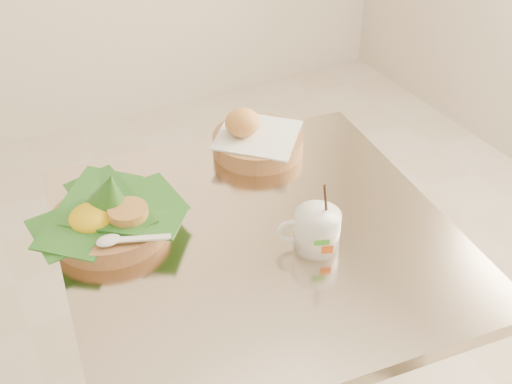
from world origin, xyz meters
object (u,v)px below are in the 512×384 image
bread_basket (255,139)px  coffee_mug (316,229)px  cafe_table (258,316)px  rice_basket (109,216)px

bread_basket → coffee_mug: (-0.05, -0.33, 0.01)m
cafe_table → coffee_mug: bearing=-46.4°
cafe_table → coffee_mug: coffee_mug is taller
cafe_table → coffee_mug: size_ratio=5.46×
rice_basket → bread_basket: 0.38m
rice_basket → cafe_table: bearing=-29.2°
cafe_table → coffee_mug: 0.28m
cafe_table → bread_basket: size_ratio=3.29×
cafe_table → coffee_mug: (0.07, -0.08, 0.26)m
bread_basket → cafe_table: bearing=-116.8°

